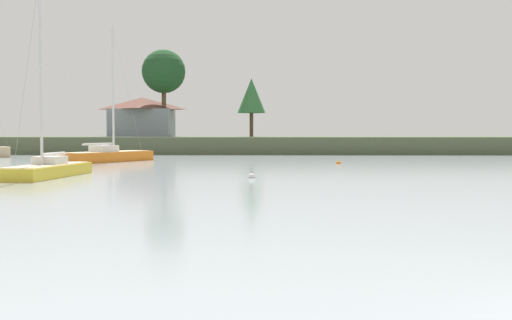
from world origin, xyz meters
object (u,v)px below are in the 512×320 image
sailboat_yellow (47,173)px  mooring_buoy_orange (339,163)px  mooring_buoy_white (252,177)px  sailboat_orange (108,159)px

sailboat_yellow → mooring_buoy_orange: (19.58, 15.88, -0.18)m
sailboat_yellow → mooring_buoy_white: bearing=-2.3°
sailboat_orange → mooring_buoy_white: bearing=-54.6°
mooring_buoy_white → sailboat_yellow: bearing=177.7°
sailboat_yellow → mooring_buoy_white: 12.47m
sailboat_yellow → mooring_buoy_white: (12.46, -0.49, -0.17)m
sailboat_orange → sailboat_yellow: bearing=-85.4°
sailboat_orange → mooring_buoy_orange: (21.12, -3.31, -0.21)m
sailboat_orange → sailboat_yellow: sailboat_orange is taller
sailboat_yellow → mooring_buoy_orange: sailboat_yellow is taller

